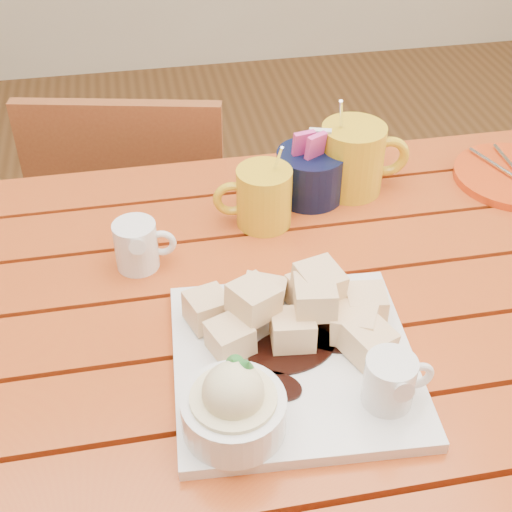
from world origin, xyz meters
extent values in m
cube|color=#A32D15|center=(0.00, -0.23, 0.73)|extent=(1.20, 0.11, 0.03)
cube|color=#A32D15|center=(0.00, -0.11, 0.73)|extent=(1.20, 0.11, 0.03)
cube|color=#A32D15|center=(0.00, 0.00, 0.73)|extent=(1.20, 0.11, 0.03)
cube|color=#A32D15|center=(0.00, 0.11, 0.73)|extent=(1.20, 0.11, 0.03)
cube|color=#A32D15|center=(0.00, 0.23, 0.73)|extent=(1.20, 0.11, 0.03)
cube|color=#A32D15|center=(0.00, 0.34, 0.73)|extent=(1.20, 0.11, 0.03)
cube|color=#A32D15|center=(0.00, 0.36, 0.68)|extent=(1.12, 0.04, 0.08)
cylinder|color=#A32D15|center=(0.55, 0.35, 0.36)|extent=(0.06, 0.06, 0.72)
cube|color=white|center=(0.04, -0.10, 0.76)|extent=(0.30, 0.30, 0.02)
cube|color=#E89F46|center=(0.14, -0.05, 0.79)|extent=(0.06, 0.06, 0.04)
cube|color=#E89F46|center=(0.11, -0.08, 0.79)|extent=(0.07, 0.07, 0.04)
cube|color=#E89F46|center=(0.08, -0.01, 0.79)|extent=(0.07, 0.07, 0.04)
cube|color=#E89F46|center=(-0.04, -0.07, 0.79)|extent=(0.07, 0.07, 0.04)
cube|color=#E89F46|center=(0.00, -0.05, 0.82)|extent=(0.07, 0.07, 0.04)
cube|color=#E89F46|center=(0.12, -0.11, 0.79)|extent=(0.07, 0.07, 0.04)
cube|color=#E89F46|center=(0.04, -0.07, 0.79)|extent=(0.06, 0.06, 0.04)
cube|color=#E89F46|center=(0.07, -0.06, 0.82)|extent=(0.06, 0.06, 0.04)
cube|color=#E89F46|center=(0.02, -0.01, 0.79)|extent=(0.07, 0.07, 0.04)
cube|color=#E89F46|center=(-0.06, -0.02, 0.79)|extent=(0.06, 0.06, 0.04)
cube|color=#E89F46|center=(0.08, -0.03, 0.82)|extent=(0.06, 0.06, 0.04)
cylinder|color=white|center=(-0.05, -0.19, 0.79)|extent=(0.11, 0.11, 0.04)
cylinder|color=#FFF2BB|center=(-0.05, -0.19, 0.80)|extent=(0.09, 0.09, 0.03)
sphere|color=#FFF2BB|center=(-0.05, -0.19, 0.82)|extent=(0.07, 0.07, 0.07)
cone|color=#287C31|center=(-0.04, -0.18, 0.85)|extent=(0.04, 0.04, 0.03)
cone|color=#287C31|center=(-0.05, -0.17, 0.85)|extent=(0.03, 0.03, 0.03)
cylinder|color=white|center=(0.12, -0.18, 0.80)|extent=(0.06, 0.06, 0.06)
cylinder|color=black|center=(0.12, -0.18, 0.82)|extent=(0.04, 0.04, 0.01)
cone|color=white|center=(0.12, -0.21, 0.82)|extent=(0.02, 0.02, 0.03)
torus|color=white|center=(0.15, -0.18, 0.80)|extent=(0.04, 0.01, 0.04)
cylinder|color=gold|center=(0.06, 0.20, 0.80)|extent=(0.08, 0.08, 0.09)
cylinder|color=black|center=(0.06, 0.20, 0.83)|extent=(0.07, 0.07, 0.01)
torus|color=gold|center=(0.01, 0.20, 0.80)|extent=(0.06, 0.02, 0.06)
cylinder|color=silver|center=(0.07, 0.21, 0.83)|extent=(0.02, 0.05, 0.12)
cylinder|color=gold|center=(0.21, 0.26, 0.81)|extent=(0.10, 0.10, 0.11)
cylinder|color=black|center=(0.21, 0.26, 0.85)|extent=(0.09, 0.09, 0.01)
torus|color=gold|center=(0.27, 0.26, 0.81)|extent=(0.07, 0.02, 0.07)
cylinder|color=silver|center=(0.20, 0.27, 0.85)|extent=(0.03, 0.06, 0.15)
cylinder|color=white|center=(-0.14, 0.13, 0.79)|extent=(0.06, 0.06, 0.07)
cylinder|color=white|center=(-0.14, 0.13, 0.82)|extent=(0.05, 0.05, 0.01)
cone|color=white|center=(-0.14, 0.10, 0.81)|extent=(0.03, 0.03, 0.03)
torus|color=white|center=(-0.10, 0.13, 0.79)|extent=(0.04, 0.01, 0.04)
cylinder|color=black|center=(0.14, 0.26, 0.79)|extent=(0.11, 0.11, 0.08)
cube|color=#E33D96|center=(0.13, 0.26, 0.84)|extent=(0.04, 0.02, 0.05)
cube|color=white|center=(0.16, 0.26, 0.84)|extent=(0.04, 0.03, 0.05)
cube|color=#E33D96|center=(0.15, 0.24, 0.84)|extent=(0.04, 0.03, 0.05)
cylinder|color=silver|center=(0.47, 0.25, 0.77)|extent=(0.05, 0.14, 0.01)
cube|color=brown|center=(-0.11, 0.69, 0.40)|extent=(0.46, 0.46, 0.03)
cylinder|color=brown|center=(0.08, 0.82, 0.19)|extent=(0.03, 0.03, 0.38)
cylinder|color=brown|center=(-0.24, 0.89, 0.19)|extent=(0.03, 0.03, 0.38)
cylinder|color=brown|center=(0.01, 0.50, 0.19)|extent=(0.03, 0.03, 0.38)
cylinder|color=brown|center=(-0.31, 0.57, 0.19)|extent=(0.03, 0.03, 0.38)
cube|color=brown|center=(-0.15, 0.52, 0.61)|extent=(0.38, 0.11, 0.40)
camera|label=1|loc=(-0.12, -0.67, 1.39)|focal=50.00mm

